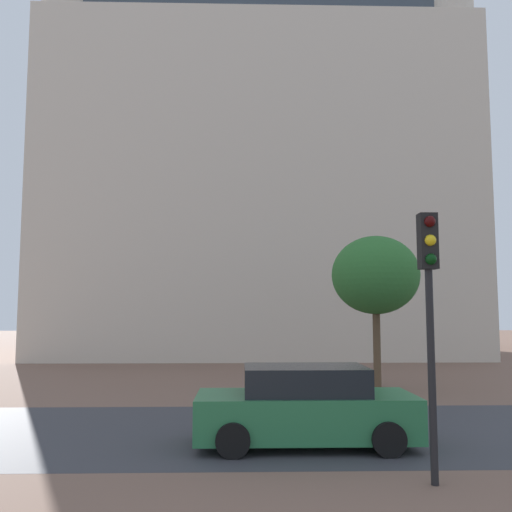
# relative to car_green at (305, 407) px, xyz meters

# --- Properties ---
(ground_plane) EXTENTS (120.00, 120.00, 0.00)m
(ground_plane) POSITION_rel_car_green_xyz_m (-0.54, 1.98, -0.74)
(ground_plane) COLOR brown
(street_asphalt_strip) EXTENTS (120.00, 6.26, 0.00)m
(street_asphalt_strip) POSITION_rel_car_green_xyz_m (-0.54, 1.38, -0.74)
(street_asphalt_strip) COLOR #38383D
(street_asphalt_strip) RESTS_ON ground_plane
(landmark_building) EXTENTS (24.87, 16.03, 35.00)m
(landmark_building) POSITION_rel_car_green_xyz_m (0.04, 24.82, 10.62)
(landmark_building) COLOR beige
(landmark_building) RESTS_ON ground_plane
(car_green) EXTENTS (4.33, 2.01, 1.56)m
(car_green) POSITION_rel_car_green_xyz_m (0.00, 0.00, 0.00)
(car_green) COLOR #287042
(car_green) RESTS_ON ground_plane
(traffic_light_pole) EXTENTS (0.28, 0.34, 4.23)m
(traffic_light_pole) POSITION_rel_car_green_xyz_m (1.70, -2.53, 2.23)
(traffic_light_pole) COLOR black
(traffic_light_pole) RESTS_ON ground_plane
(tree_curb_far) EXTENTS (2.97, 2.97, 5.21)m
(tree_curb_far) POSITION_rel_car_green_xyz_m (3.31, 7.49, 3.11)
(tree_curb_far) COLOR brown
(tree_curb_far) RESTS_ON ground_plane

